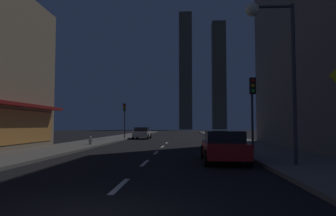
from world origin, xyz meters
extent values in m
cube|color=black|center=(0.00, 32.00, -0.05)|extent=(78.00, 136.00, 0.10)
cube|color=#605E59|center=(7.00, 32.00, 0.07)|extent=(4.00, 76.00, 0.15)
cube|color=#605E59|center=(-7.00, 32.00, 0.07)|extent=(4.00, 76.00, 0.15)
cube|color=silver|center=(0.00, 3.20, 0.01)|extent=(0.16, 2.20, 0.01)
cube|color=silver|center=(0.00, 8.40, 0.01)|extent=(0.16, 2.20, 0.01)
cube|color=silver|center=(0.00, 13.60, 0.01)|extent=(0.16, 2.20, 0.01)
cube|color=silver|center=(0.00, 18.80, 0.01)|extent=(0.16, 2.20, 0.01)
cube|color=silver|center=(0.00, 24.00, 0.01)|extent=(0.16, 2.20, 0.01)
cube|color=#494536|center=(1.81, 116.05, 23.29)|extent=(5.09, 7.18, 46.58)
cube|color=#444033|center=(15.45, 119.35, 22.06)|extent=(5.46, 5.65, 44.11)
cube|color=#B21919|center=(3.60, 8.88, 0.61)|extent=(1.80, 4.20, 0.65)
cube|color=black|center=(3.60, 8.68, 1.17)|extent=(1.64, 2.00, 0.55)
cylinder|color=black|center=(2.72, 10.28, 0.34)|extent=(0.22, 0.68, 0.68)
cylinder|color=black|center=(4.48, 10.28, 0.34)|extent=(0.22, 0.68, 0.68)
cylinder|color=black|center=(2.72, 7.48, 0.34)|extent=(0.22, 0.68, 0.68)
cylinder|color=black|center=(4.48, 7.48, 0.34)|extent=(0.22, 0.68, 0.68)
sphere|color=white|center=(3.05, 10.93, 0.67)|extent=(0.18, 0.18, 0.18)
sphere|color=white|center=(4.15, 10.93, 0.67)|extent=(0.18, 0.18, 0.18)
cube|color=silver|center=(-3.60, 32.53, 0.61)|extent=(1.80, 4.20, 0.65)
cube|color=black|center=(-3.60, 32.33, 1.17)|extent=(1.64, 2.00, 0.55)
cylinder|color=black|center=(-4.48, 33.93, 0.34)|extent=(0.22, 0.68, 0.68)
cylinder|color=black|center=(-2.72, 33.93, 0.34)|extent=(0.22, 0.68, 0.68)
cylinder|color=black|center=(-4.48, 31.13, 0.34)|extent=(0.22, 0.68, 0.68)
cylinder|color=black|center=(-2.72, 31.13, 0.34)|extent=(0.22, 0.68, 0.68)
sphere|color=white|center=(-4.15, 34.58, 0.67)|extent=(0.18, 0.18, 0.18)
sphere|color=white|center=(-3.05, 34.58, 0.67)|extent=(0.18, 0.18, 0.18)
cylinder|color=#B2B2B2|center=(-5.90, 19.09, 0.43)|extent=(0.22, 0.22, 0.55)
sphere|color=#B2B2B2|center=(-5.90, 19.09, 0.70)|extent=(0.21, 0.21, 0.21)
cylinder|color=#B2B2B2|center=(-5.90, 19.09, 0.18)|extent=(0.30, 0.30, 0.06)
cylinder|color=#B2B2B2|center=(-6.06, 19.09, 0.45)|extent=(0.10, 0.10, 0.10)
cylinder|color=#B2B2B2|center=(-5.74, 19.09, 0.45)|extent=(0.10, 0.10, 0.10)
cylinder|color=#2D2D2D|center=(5.50, 11.55, 2.25)|extent=(0.12, 0.12, 4.20)
cube|color=black|center=(5.50, 11.35, 3.85)|extent=(0.32, 0.24, 0.90)
sphere|color=red|center=(5.50, 11.22, 4.13)|extent=(0.18, 0.18, 0.18)
sphere|color=#F2B20C|center=(5.50, 11.22, 3.85)|extent=(0.18, 0.18, 0.18)
sphere|color=#19D833|center=(5.50, 11.22, 3.57)|extent=(0.18, 0.18, 0.18)
cylinder|color=#2D2D2D|center=(-5.50, 30.89, 2.25)|extent=(0.12, 0.12, 4.20)
cube|color=black|center=(-5.50, 30.69, 3.85)|extent=(0.32, 0.24, 0.90)
sphere|color=red|center=(-5.50, 30.56, 4.13)|extent=(0.18, 0.18, 0.18)
sphere|color=#F2B20C|center=(-5.50, 30.56, 3.85)|extent=(0.18, 0.18, 0.18)
sphere|color=#19D833|center=(-5.50, 30.56, 3.57)|extent=(0.18, 0.18, 0.18)
cylinder|color=#38383D|center=(6.20, 7.03, 3.40)|extent=(0.16, 0.16, 6.50)
cylinder|color=#38383D|center=(5.40, 7.03, 6.55)|extent=(1.60, 0.12, 0.12)
sphere|color=#FCF7CC|center=(4.60, 7.03, 6.45)|extent=(0.56, 0.56, 0.56)
camera|label=1|loc=(1.86, -5.37, 1.71)|focal=32.55mm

